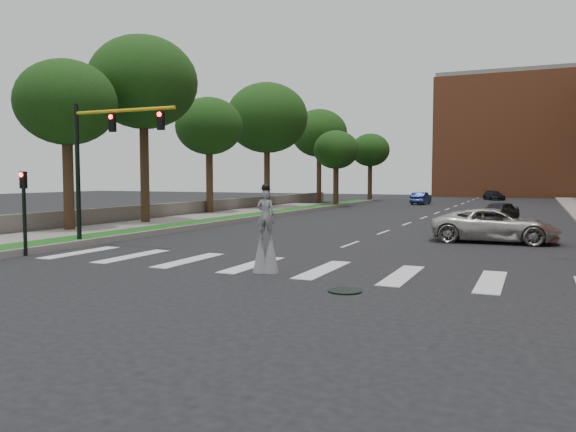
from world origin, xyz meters
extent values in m
plane|color=black|center=(0.00, 0.00, 0.00)|extent=(160.00, 160.00, 0.00)
cube|color=#164D16|center=(-11.50, 20.00, 0.12)|extent=(2.00, 60.00, 0.25)
cube|color=gray|center=(-10.45, 20.00, 0.14)|extent=(0.20, 60.00, 0.28)
cube|color=gray|center=(-14.50, 10.00, 0.09)|extent=(4.00, 60.00, 0.18)
cube|color=#5D5750|center=(-17.00, 22.00, 0.55)|extent=(0.50, 56.00, 1.10)
cylinder|color=black|center=(3.00, -2.00, 0.02)|extent=(0.90, 0.90, 0.04)
cube|color=#AC5B36|center=(6.00, 78.00, 9.00)|extent=(26.00, 14.00, 18.00)
cylinder|color=black|center=(-11.00, 3.00, 3.10)|extent=(0.20, 0.20, 6.20)
cylinder|color=gold|center=(-8.40, 3.00, 5.80)|extent=(5.20, 0.14, 0.14)
cube|color=black|center=(-9.00, 3.00, 5.30)|extent=(0.28, 0.18, 0.75)
cylinder|color=#FF0C0C|center=(-9.00, 2.90, 5.55)|extent=(0.18, 0.06, 0.18)
cube|color=black|center=(-6.50, 3.00, 5.30)|extent=(0.28, 0.18, 0.75)
cylinder|color=#FF0C0C|center=(-6.50, 2.90, 5.55)|extent=(0.18, 0.06, 0.18)
cylinder|color=black|center=(-10.30, -0.50, 1.50)|extent=(0.14, 0.14, 3.00)
cube|color=black|center=(-10.30, -0.50, 2.90)|extent=(0.25, 0.16, 0.65)
cylinder|color=#FF0C0C|center=(-10.30, -0.60, 3.10)|extent=(0.16, 0.05, 0.16)
cylinder|color=#372416|center=(-0.05, -0.15, 0.53)|extent=(0.07, 0.07, 1.06)
cylinder|color=#372416|center=(-0.36, -0.20, 0.53)|extent=(0.07, 0.07, 1.06)
cone|color=slate|center=(-0.05, -0.15, 0.66)|extent=(0.52, 0.52, 1.32)
cone|color=slate|center=(-0.36, -0.20, 0.66)|extent=(0.52, 0.52, 1.32)
imported|color=slate|center=(-0.21, -0.18, 1.84)|extent=(0.63, 0.47, 1.57)
sphere|color=black|center=(-0.21, -0.18, 2.68)|extent=(0.26, 0.26, 0.26)
cylinder|color=black|center=(-0.21, -0.18, 2.63)|extent=(0.34, 0.34, 0.02)
cube|color=yellow|center=(-0.23, -0.04, 2.27)|extent=(0.22, 0.05, 0.10)
imported|color=#BBB8B0|center=(5.84, 11.54, 0.78)|extent=(5.76, 2.88, 1.57)
imported|color=black|center=(5.25, 24.25, 0.69)|extent=(2.94, 4.34, 1.37)
imported|color=navy|center=(-4.00, 46.31, 0.68)|extent=(1.66, 4.18, 1.35)
imported|color=black|center=(2.58, 61.55, 0.61)|extent=(3.33, 4.54, 1.22)
cylinder|color=#372416|center=(-15.58, 6.99, 2.83)|extent=(0.56, 0.56, 5.66)
ellipsoid|color=black|center=(-15.58, 6.99, 7.00)|extent=(5.36, 5.36, 4.55)
cylinder|color=#372416|center=(-15.06, 12.81, 3.60)|extent=(0.56, 0.56, 7.20)
ellipsoid|color=black|center=(-15.06, 12.81, 8.90)|extent=(6.78, 6.78, 5.76)
cylinder|color=#372416|center=(-16.34, 22.54, 2.85)|extent=(0.56, 0.56, 5.71)
ellipsoid|color=black|center=(-16.34, 22.54, 7.05)|extent=(5.36, 5.36, 4.55)
cylinder|color=#372416|center=(-15.43, 31.17, 3.28)|extent=(0.56, 0.56, 6.56)
ellipsoid|color=black|center=(-15.43, 31.17, 8.47)|extent=(7.62, 7.62, 6.48)
cylinder|color=#372416|center=(-15.30, 44.53, 3.20)|extent=(0.56, 0.56, 6.41)
ellipsoid|color=black|center=(-15.30, 44.53, 8.01)|extent=(6.41, 6.41, 5.45)
cylinder|color=#372416|center=(-10.86, 37.58, 2.30)|extent=(0.56, 0.56, 4.60)
ellipsoid|color=black|center=(-10.86, 37.58, 5.73)|extent=(4.53, 4.53, 3.85)
cylinder|color=#372416|center=(-11.52, 52.57, 2.58)|extent=(0.56, 0.56, 5.16)
ellipsoid|color=black|center=(-11.52, 52.57, 6.37)|extent=(4.83, 4.83, 4.10)
camera|label=1|loc=(7.53, -15.95, 3.02)|focal=35.00mm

